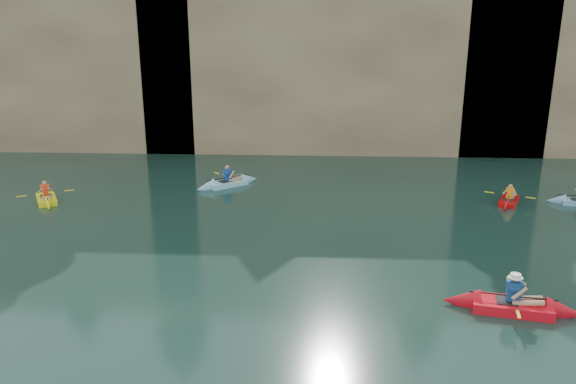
{
  "coord_description": "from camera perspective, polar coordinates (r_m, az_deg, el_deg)",
  "views": [
    {
      "loc": [
        0.49,
        -11.95,
        7.71
      ],
      "look_at": [
        -0.33,
        3.7,
        3.0
      ],
      "focal_mm": 35.0,
      "sensor_mm": 36.0,
      "label": 1
    }
  ],
  "objects": [
    {
      "name": "ground",
      "position": [
        14.23,
        0.56,
        -16.08
      ],
      "size": [
        160.0,
        160.0,
        0.0
      ],
      "primitive_type": "plane",
      "color": "black",
      "rests_on": "ground"
    },
    {
      "name": "cliff",
      "position": [
        41.99,
        2.4,
        14.38
      ],
      "size": [
        70.0,
        16.0,
        12.0
      ],
      "primitive_type": "cube",
      "color": "tan",
      "rests_on": "ground"
    },
    {
      "name": "cliff_slab_center",
      "position": [
        34.64,
        5.64,
        13.33
      ],
      "size": [
        24.0,
        2.4,
        11.4
      ],
      "primitive_type": "cube",
      "color": "tan",
      "rests_on": "ground"
    },
    {
      "name": "sea_cave_west",
      "position": [
        39.03,
        -25.51,
        6.7
      ],
      "size": [
        4.5,
        1.0,
        4.0
      ],
      "primitive_type": "cube",
      "color": "black",
      "rests_on": "ground"
    },
    {
      "name": "sea_cave_center",
      "position": [
        34.74,
        -4.51,
        6.55
      ],
      "size": [
        3.5,
        1.0,
        3.2
      ],
      "primitive_type": "cube",
      "color": "black",
      "rests_on": "ground"
    },
    {
      "name": "sea_cave_east",
      "position": [
        35.63,
        18.58,
        7.05
      ],
      "size": [
        5.0,
        1.0,
        4.5
      ],
      "primitive_type": "cube",
      "color": "black",
      "rests_on": "ground"
    },
    {
      "name": "main_kayaker",
      "position": [
        17.13,
        21.8,
        -10.63
      ],
      "size": [
        3.85,
        2.5,
        1.4
      ],
      "rotation": [
        0.0,
        0.0,
        -0.2
      ],
      "color": "red",
      "rests_on": "ground"
    },
    {
      "name": "kayaker_red_far",
      "position": [
        26.97,
        21.53,
        -0.78
      ],
      "size": [
        1.99,
        2.95,
        1.08
      ],
      "rotation": [
        0.0,
        0.0,
        1.13
      ],
      "color": "#C00B0B",
      "rests_on": "ground"
    },
    {
      "name": "kayaker_yellow",
      "position": [
        27.5,
        -23.33,
        -0.63
      ],
      "size": [
        2.14,
        2.97,
        1.23
      ],
      "rotation": [
        0.0,
        0.0,
        -1.05
      ],
      "color": "yellow",
      "rests_on": "ground"
    },
    {
      "name": "kayaker_ltblue_mid",
      "position": [
        27.9,
        -6.15,
        0.93
      ],
      "size": [
        3.15,
        2.79,
        1.31
      ],
      "rotation": [
        0.0,
        0.0,
        0.69
      ],
      "color": "#94DBF8",
      "rests_on": "ground"
    }
  ]
}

